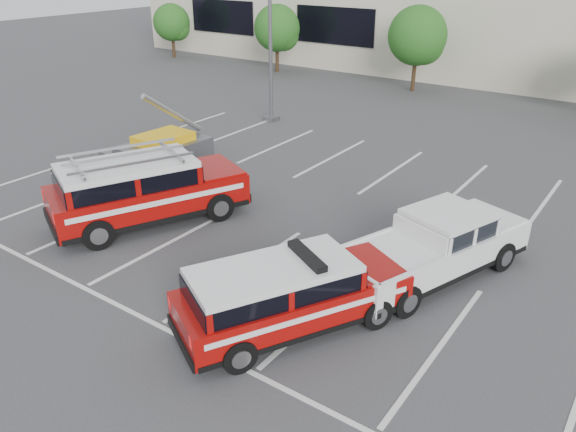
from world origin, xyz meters
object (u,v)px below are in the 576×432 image
tree_mid_left (419,38)px  fire_chief_suv (289,299)px  white_pickup (432,252)px  convention_building (558,0)px  utility_rig (161,152)px  tree_far_left (173,24)px  tree_left (278,30)px  light_pole_left (270,9)px  ladder_suv (145,194)px

tree_mid_left → fire_chief_suv: 24.47m
tree_mid_left → white_pickup: tree_mid_left is taller
convention_building → fire_chief_suv: convention_building is taller
utility_rig → tree_mid_left: bearing=85.7°
tree_far_left → tree_left: 10.00m
light_pole_left → utility_rig: bearing=-86.2°
tree_far_left → tree_mid_left: (20.00, 0.00, 0.54)m
fire_chief_suv → ladder_suv: size_ratio=0.87×
fire_chief_suv → white_pickup: bearing=95.2°
tree_mid_left → white_pickup: bearing=-65.1°
light_pole_left → ladder_suv: size_ratio=1.67×
ladder_suv → convention_building: bearing=106.4°
fire_chief_suv → utility_rig: (-9.88, 5.51, -0.13)m
tree_far_left → ladder_suv: (20.62, -21.36, -1.60)m
white_pickup → ladder_suv: size_ratio=0.95×
tree_left → fire_chief_suv: size_ratio=0.83×
convention_building → tree_far_left: convention_building is taller
tree_left → utility_rig: size_ratio=1.23×
tree_mid_left → white_pickup: (8.98, -19.34, -2.36)m
white_pickup → ladder_suv: (-8.36, -2.02, 0.23)m
tree_mid_left → ladder_suv: size_ratio=0.79×
tree_far_left → light_pole_left: light_pole_left is taller
light_pole_left → utility_rig: (0.51, -7.68, -4.59)m
convention_building → tree_left: bearing=-146.9°
fire_chief_suv → ladder_suv: 6.94m
utility_rig → ladder_suv: bearing=-44.5°
light_pole_left → fire_chief_suv: light_pole_left is taller
tree_left → tree_far_left: bearing=-180.0°
convention_building → fire_chief_suv: size_ratio=11.28×
convention_building → light_pole_left: bearing=-112.4°
fire_chief_suv → ladder_suv: (-6.68, 1.88, 0.18)m
convention_building → light_pole_left: convention_building is taller
ladder_suv → utility_rig: 4.85m
tree_far_left → utility_rig: (17.42, -17.73, -1.91)m
convention_building → white_pickup: 29.69m
convention_building → fire_chief_suv: (2.21, -33.06, -3.99)m
convention_building → utility_rig: convention_building is taller
convention_building → light_pole_left: size_ratio=5.86×
convention_building → tree_far_left: (-25.09, -9.82, -2.22)m
utility_rig → tree_far_left: bearing=138.5°
ladder_suv → utility_rig: bearing=156.1°
light_pole_left → white_pickup: bearing=-37.6°
light_pole_left → fire_chief_suv: (10.39, -13.19, -4.46)m
light_pole_left → white_pickup: (12.07, -9.29, -4.51)m
fire_chief_suv → ladder_suv: bearing=-167.2°
convention_building → utility_rig: size_ratio=16.76×
tree_mid_left → ladder_suv: 21.47m
white_pickup → utility_rig: size_ratio=1.64×
tree_left → tree_mid_left: (10.00, 0.00, 0.27)m
fire_chief_suv → utility_rig: utility_rig is taller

